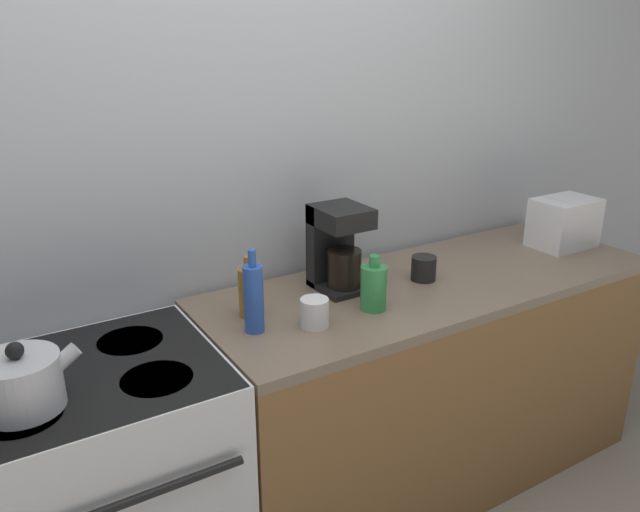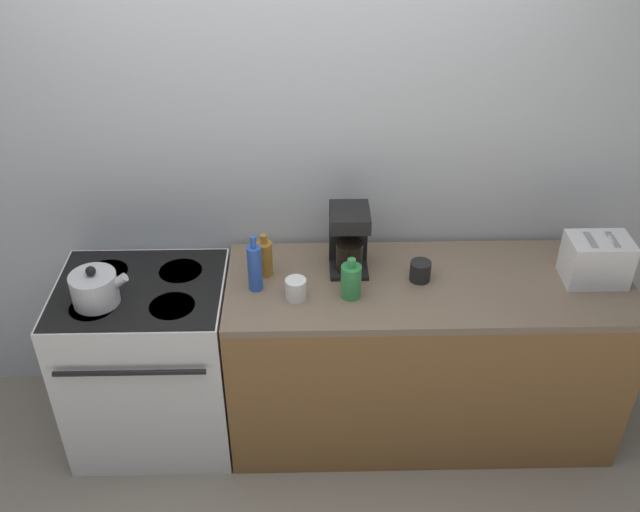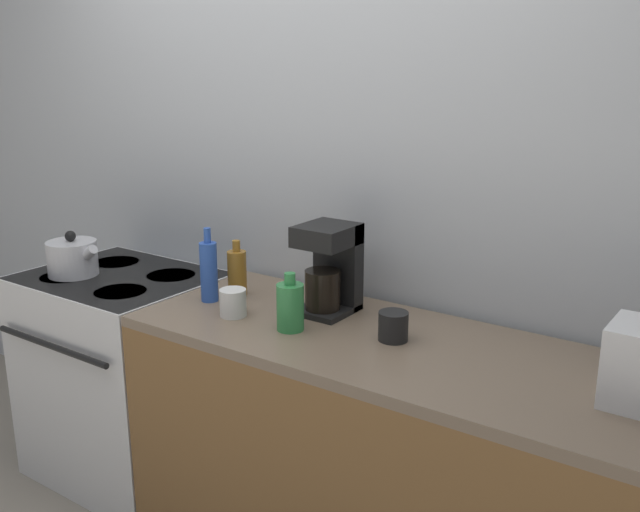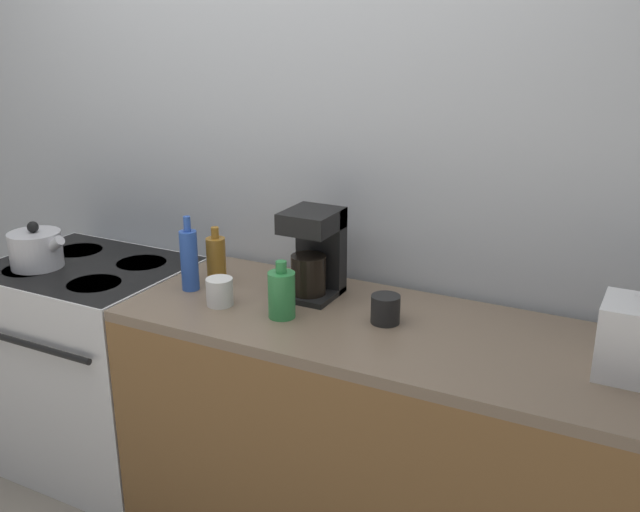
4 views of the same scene
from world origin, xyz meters
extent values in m
plane|color=gray|center=(0.00, 0.00, 0.00)|extent=(12.00, 12.00, 0.00)
cube|color=silver|center=(0.00, 0.71, 1.30)|extent=(8.00, 0.05, 2.60)
cube|color=silver|center=(-0.65, 0.31, 0.44)|extent=(0.75, 0.62, 0.88)
cube|color=black|center=(-0.65, 0.31, 0.87)|extent=(0.74, 0.60, 0.02)
cylinder|color=black|center=(-0.82, 0.18, 0.87)|extent=(0.20, 0.20, 0.01)
cylinder|color=black|center=(-0.48, 0.18, 0.87)|extent=(0.20, 0.20, 0.01)
cylinder|color=black|center=(-0.82, 0.44, 0.87)|extent=(0.20, 0.20, 0.01)
cylinder|color=black|center=(-0.48, 0.44, 0.87)|extent=(0.20, 0.20, 0.01)
cylinder|color=black|center=(-0.65, -0.03, 0.69)|extent=(0.64, 0.02, 0.02)
cube|color=brown|center=(0.65, 0.33, 0.42)|extent=(1.82, 0.66, 0.84)
cube|color=#7A6651|center=(0.65, 0.33, 0.86)|extent=(1.82, 0.66, 0.04)
cylinder|color=silver|center=(-0.81, 0.21, 0.95)|extent=(0.20, 0.20, 0.14)
sphere|color=black|center=(-0.81, 0.21, 1.04)|extent=(0.04, 0.04, 0.04)
cylinder|color=silver|center=(-0.71, 0.21, 0.98)|extent=(0.11, 0.04, 0.10)
cube|color=white|center=(1.38, 0.33, 0.99)|extent=(0.27, 0.19, 0.21)
cube|color=black|center=(1.33, 0.33, 1.09)|extent=(0.03, 0.13, 0.01)
cube|color=black|center=(1.43, 0.33, 1.09)|extent=(0.03, 0.13, 0.01)
cube|color=black|center=(0.29, 0.44, 0.89)|extent=(0.17, 0.20, 0.02)
cube|color=black|center=(0.29, 0.51, 1.04)|extent=(0.17, 0.06, 0.31)
cube|color=black|center=(0.29, 0.44, 1.16)|extent=(0.17, 0.20, 0.07)
cylinder|color=black|center=(0.29, 0.41, 0.97)|extent=(0.12, 0.12, 0.14)
cylinder|color=#338C47|center=(0.29, 0.23, 0.96)|extent=(0.09, 0.09, 0.15)
cylinder|color=#338C47|center=(0.29, 0.23, 1.05)|extent=(0.04, 0.04, 0.04)
cylinder|color=#2D56B7|center=(-0.13, 0.30, 0.99)|extent=(0.06, 0.06, 0.22)
cylinder|color=#2D56B7|center=(-0.13, 0.30, 1.12)|extent=(0.03, 0.03, 0.05)
cylinder|color=#9E6B23|center=(-0.09, 0.41, 0.96)|extent=(0.07, 0.07, 0.17)
cylinder|color=#9E6B23|center=(-0.09, 0.41, 1.07)|extent=(0.03, 0.03, 0.04)
cylinder|color=black|center=(0.60, 0.35, 0.93)|extent=(0.09, 0.09, 0.09)
cylinder|color=white|center=(0.05, 0.22, 0.93)|extent=(0.09, 0.09, 0.09)
camera|label=1|loc=(-0.88, -1.31, 1.78)|focal=35.00mm
camera|label=2|loc=(0.10, -2.23, 2.77)|focal=40.00mm
camera|label=3|loc=(1.61, -1.48, 1.73)|focal=40.00mm
camera|label=4|loc=(1.38, -1.61, 1.82)|focal=40.00mm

